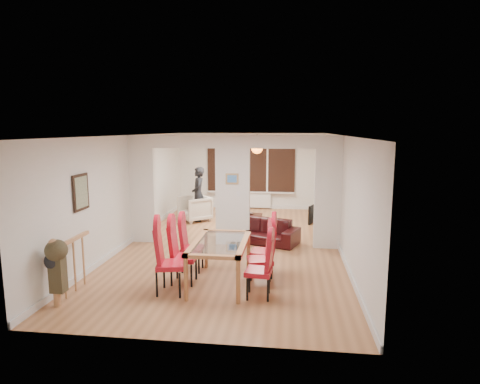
% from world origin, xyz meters
% --- Properties ---
extents(floor, '(5.00, 9.00, 0.01)m').
position_xyz_m(floor, '(0.00, 0.00, 0.00)').
color(floor, '#AD7145').
rests_on(floor, ground).
extents(room_walls, '(5.00, 9.00, 2.60)m').
position_xyz_m(room_walls, '(0.00, 0.00, 1.30)').
color(room_walls, silver).
rests_on(room_walls, floor).
extents(divider_wall, '(5.00, 0.18, 2.60)m').
position_xyz_m(divider_wall, '(0.00, 0.00, 1.30)').
color(divider_wall, white).
rests_on(divider_wall, floor).
extents(bay_window_blinds, '(3.00, 0.08, 1.80)m').
position_xyz_m(bay_window_blinds, '(0.00, 4.44, 1.50)').
color(bay_window_blinds, black).
rests_on(bay_window_blinds, room_walls).
extents(radiator, '(1.40, 0.08, 0.50)m').
position_xyz_m(radiator, '(0.00, 4.40, 0.30)').
color(radiator, white).
rests_on(radiator, floor).
extents(pendant_light, '(0.36, 0.36, 0.36)m').
position_xyz_m(pendant_light, '(0.30, 3.30, 2.15)').
color(pendant_light, orange).
rests_on(pendant_light, room_walls).
extents(stair_newel, '(0.40, 1.20, 1.10)m').
position_xyz_m(stair_newel, '(-2.25, -3.20, 0.55)').
color(stair_newel, tan).
rests_on(stair_newel, floor).
extents(wall_poster, '(0.04, 0.52, 0.67)m').
position_xyz_m(wall_poster, '(-2.47, -2.40, 1.60)').
color(wall_poster, gray).
rests_on(wall_poster, room_walls).
extents(pillar_photo, '(0.30, 0.03, 0.25)m').
position_xyz_m(pillar_photo, '(0.00, -0.10, 1.60)').
color(pillar_photo, '#4C8CD8').
rests_on(pillar_photo, divider_wall).
extents(dining_table, '(0.94, 1.68, 0.79)m').
position_xyz_m(dining_table, '(0.12, -2.47, 0.39)').
color(dining_table, '#A86A3E').
rests_on(dining_table, floor).
extents(dining_chair_la, '(0.55, 0.55, 1.17)m').
position_xyz_m(dining_chair_la, '(-0.62, -2.98, 0.59)').
color(dining_chair_la, '#B11221').
rests_on(dining_chair_la, floor).
extents(dining_chair_lb, '(0.46, 0.46, 1.10)m').
position_xyz_m(dining_chair_lb, '(-0.53, -2.51, 0.55)').
color(dining_chair_lb, '#B11221').
rests_on(dining_chair_lb, floor).
extents(dining_chair_lc, '(0.42, 0.42, 1.02)m').
position_xyz_m(dining_chair_lc, '(-0.53, -1.87, 0.51)').
color(dining_chair_lc, '#B11221').
rests_on(dining_chair_lc, floor).
extents(dining_chair_ra, '(0.45, 0.45, 1.03)m').
position_xyz_m(dining_chair_ra, '(0.84, -2.96, 0.52)').
color(dining_chair_ra, '#B11221').
rests_on(dining_chair_ra, floor).
extents(dining_chair_rb, '(0.52, 0.52, 1.07)m').
position_xyz_m(dining_chair_rb, '(0.83, -2.44, 0.53)').
color(dining_chair_rb, '#B11221').
rests_on(dining_chair_rb, floor).
extents(dining_chair_rc, '(0.45, 0.45, 1.08)m').
position_xyz_m(dining_chair_rc, '(0.85, -1.97, 0.54)').
color(dining_chair_rc, '#B11221').
rests_on(dining_chair_rc, floor).
extents(sofa, '(2.10, 1.39, 0.57)m').
position_xyz_m(sofa, '(0.58, 0.30, 0.29)').
color(sofa, black).
rests_on(sofa, floor).
extents(armchair, '(1.14, 1.15, 0.75)m').
position_xyz_m(armchair, '(-1.49, 2.34, 0.37)').
color(armchair, beige).
rests_on(armchair, floor).
extents(person, '(0.67, 0.53, 1.63)m').
position_xyz_m(person, '(-1.37, 2.35, 0.81)').
color(person, black).
rests_on(person, floor).
extents(television, '(0.92, 0.48, 0.54)m').
position_xyz_m(television, '(2.00, 2.67, 0.27)').
color(television, black).
rests_on(television, floor).
extents(coffee_table, '(1.02, 0.53, 0.23)m').
position_xyz_m(coffee_table, '(0.03, 2.38, 0.12)').
color(coffee_table, black).
rests_on(coffee_table, floor).
extents(bottle, '(0.07, 0.07, 0.28)m').
position_xyz_m(bottle, '(-0.09, 2.29, 0.37)').
color(bottle, '#143F19').
rests_on(bottle, coffee_table).
extents(bowl, '(0.20, 0.20, 0.05)m').
position_xyz_m(bowl, '(0.19, 2.38, 0.26)').
color(bowl, black).
rests_on(bowl, coffee_table).
extents(shoes, '(0.26, 0.28, 0.11)m').
position_xyz_m(shoes, '(0.11, -0.33, 0.05)').
color(shoes, black).
rests_on(shoes, floor).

